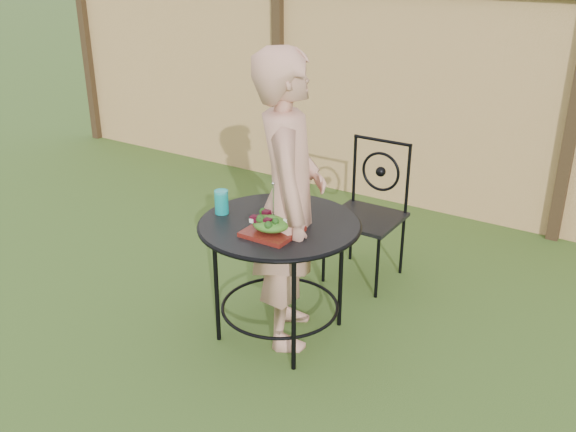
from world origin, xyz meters
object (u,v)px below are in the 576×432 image
(patio_chair, at_px, (369,208))
(diner, at_px, (289,202))
(patio_table, at_px, (280,245))
(salad_plate, at_px, (272,232))

(patio_chair, bearing_deg, diner, -93.77)
(patio_table, height_order, patio_chair, patio_chair)
(patio_table, height_order, salad_plate, salad_plate)
(diner, bearing_deg, patio_chair, -34.97)
(patio_chair, relative_size, diner, 0.56)
(salad_plate, bearing_deg, patio_table, 109.04)
(patio_table, distance_m, diner, 0.27)
(patio_table, xyz_separation_m, salad_plate, (0.05, -0.15, 0.15))
(patio_chair, distance_m, salad_plate, 1.11)
(patio_chair, distance_m, diner, 0.98)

